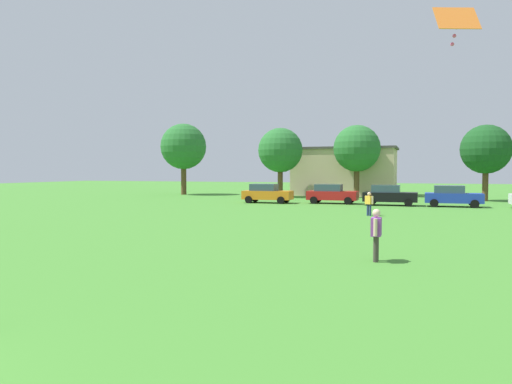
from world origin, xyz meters
The scene contains 13 objects.
ground_plane centered at (0.00, 30.00, 0.00)m, with size 160.00×160.00×0.00m, color #42842D.
adult_bystander centered at (6.22, 12.78, 0.99)m, with size 0.31×0.79×1.67m.
bystander_midfield centered at (4.43, 28.66, 0.90)m, with size 0.56×0.54×1.51m.
kite centered at (8.39, 11.38, 6.95)m, with size 1.26×0.88×1.10m.
parked_car_orange_0 centered at (-5.40, 38.26, 0.86)m, with size 4.30×2.02×1.68m.
parked_car_red_1 centered at (0.17, 39.31, 0.86)m, with size 4.30×2.02×1.68m.
parked_car_black_2 centered at (5.05, 38.54, 0.86)m, with size 4.30×2.02×1.68m.
parked_car_blue_3 centered at (9.90, 38.55, 0.86)m, with size 4.30×2.02×1.68m.
tree_far_left centered at (-19.17, 49.30, 5.66)m, with size 5.38×5.38×8.39m.
tree_left centered at (-6.81, 47.64, 5.01)m, with size 4.76×4.76×7.41m.
tree_center centered at (1.09, 49.21, 5.15)m, with size 4.90×4.90×7.63m.
tree_right centered at (13.21, 47.17, 4.82)m, with size 4.58×4.58×7.14m.
house_left centered at (-0.90, 54.34, 2.76)m, with size 11.80×7.31×5.50m.
Camera 1 is at (7.56, -3.10, 2.90)m, focal length 34.48 mm.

